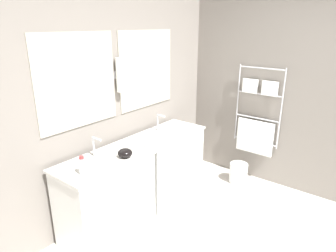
{
  "coord_description": "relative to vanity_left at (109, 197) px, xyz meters",
  "views": [
    {
      "loc": [
        -1.96,
        -0.31,
        2.03
      ],
      "look_at": [
        0.25,
        1.44,
        1.07
      ],
      "focal_mm": 32.0,
      "sensor_mm": 36.0,
      "label": 1
    }
  ],
  "objects": [
    {
      "name": "amenity_bowl",
      "position": [
        0.17,
        -0.08,
        0.44
      ],
      "size": [
        0.14,
        0.14,
        0.09
      ],
      "color": "black",
      "rests_on": "vanity_left"
    },
    {
      "name": "waste_bin",
      "position": [
        1.77,
        -0.55,
        -0.28
      ],
      "size": [
        0.24,
        0.24,
        0.27
      ],
      "color": "silver",
      "rests_on": "ground_plane"
    },
    {
      "name": "wall_right",
      "position": [
        2.07,
        -0.8,
        0.87
      ],
      "size": [
        0.13,
        4.08,
        2.6
      ],
      "color": "gray",
      "rests_on": "ground_plane"
    },
    {
      "name": "faucet_right",
      "position": [
        0.95,
        0.15,
        0.49
      ],
      "size": [
        0.17,
        0.13,
        0.2
      ],
      "color": "silver",
      "rests_on": "vanity_right"
    },
    {
      "name": "faucet_left",
      "position": [
        0.0,
        0.15,
        0.49
      ],
      "size": [
        0.17,
        0.13,
        0.2
      ],
      "color": "silver",
      "rests_on": "vanity_left"
    },
    {
      "name": "soap_dish",
      "position": [
        0.66,
        -0.09,
        0.41
      ],
      "size": [
        0.08,
        0.06,
        0.04
      ],
      "color": "white",
      "rests_on": "vanity_right"
    },
    {
      "name": "vanity_right",
      "position": [
        0.95,
        0.0,
        0.0
      ],
      "size": [
        0.94,
        0.56,
        0.82
      ],
      "color": "white",
      "rests_on": "ground_plane"
    },
    {
      "name": "wall_back",
      "position": [
        0.33,
        0.36,
        0.89
      ],
      "size": [
        5.04,
        0.15,
        2.6
      ],
      "color": "gray",
      "rests_on": "ground_plane"
    },
    {
      "name": "toiletry_bottle",
      "position": [
        -0.3,
        -0.05,
        0.47
      ],
      "size": [
        0.06,
        0.06,
        0.17
      ],
      "color": "silver",
      "rests_on": "vanity_left"
    },
    {
      "name": "vanity_left",
      "position": [
        0.0,
        0.0,
        0.0
      ],
      "size": [
        0.94,
        0.56,
        0.82
      ],
      "color": "white",
      "rests_on": "ground_plane"
    }
  ]
}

